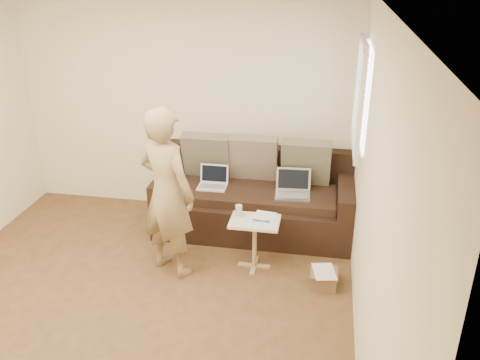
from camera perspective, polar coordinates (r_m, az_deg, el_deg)
The scene contains 17 objects.
floor at distance 4.71m, azimuth -13.12°, elevation -15.01°, with size 4.50×4.50×0.00m, color #4C371C.
ceiling at distance 3.70m, azimuth -17.06°, elevation 18.15°, with size 4.50×4.50×0.00m, color white.
wall_back at distance 6.01m, azimuth -6.17°, elevation 8.36°, with size 4.00×4.00×0.00m, color beige.
wall_right at distance 3.70m, azimuth 14.68°, elevation -2.72°, with size 4.50×4.50×0.00m, color beige.
window_blinds at distance 4.97m, azimuth 13.56°, elevation 9.23°, with size 0.12×0.88×1.08m, color white, non-canonical shape.
sofa at distance 5.71m, azimuth 1.65°, elevation -1.80°, with size 2.20×0.95×0.85m, color black, non-canonical shape.
pillow_left at distance 5.87m, azimuth -3.79°, elevation 2.80°, with size 0.55×0.14×0.55m, color brown, non-canonical shape.
pillow_mid at distance 5.79m, azimuth 1.55°, elevation 2.51°, with size 0.55×0.14×0.55m, color #766654, non-canonical shape.
pillow_right at distance 5.70m, azimuth 7.47°, elevation 1.96°, with size 0.55×0.14×0.55m, color brown, non-canonical shape.
laptop_silver at distance 5.51m, azimuth 5.97°, elevation -1.85°, with size 0.38×0.27×0.25m, color #B7BABC, non-canonical shape.
laptop_white at distance 5.69m, azimuth -3.17°, elevation -0.87°, with size 0.32×0.24×0.24m, color white, non-canonical shape.
person at distance 4.83m, azimuth -8.27°, elevation -1.45°, with size 0.63×0.42×1.72m, color #9B8B54.
side_table at distance 5.10m, azimuth 1.65°, elevation -7.22°, with size 0.49×0.34×0.54m, color silver, non-canonical shape.
drinking_glass at distance 5.01m, azimuth -0.14°, elevation -3.51°, with size 0.07×0.07×0.12m, color silver, non-canonical shape.
scissors at distance 4.94m, azimuth 2.39°, elevation -4.66°, with size 0.18×0.10×0.02m, color silver, non-canonical shape.
paper_on_table at distance 5.00m, azimuth 2.64°, elevation -4.34°, with size 0.21×0.30×0.00m, color white, non-canonical shape.
striped_box at distance 4.99m, azimuth 9.45°, elevation -10.94°, with size 0.26×0.26×0.16m, color red, non-canonical shape.
Camera 1 is at (1.63, -3.31, 2.93)m, focal length 37.68 mm.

